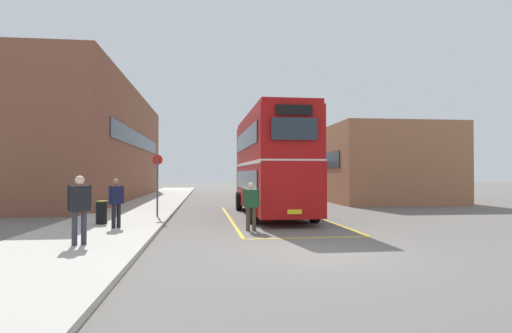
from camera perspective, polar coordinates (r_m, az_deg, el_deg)
ground_plane at (r=24.85m, az=-0.00°, el=-5.57°), size 135.60×135.60×0.00m
sidewalk_left at (r=27.31m, az=-14.33°, el=-4.98°), size 4.00×57.60×0.14m
brick_building_left at (r=33.89m, az=-20.40°, el=2.67°), size 5.71×25.55×8.21m
depot_building_right at (r=33.52m, az=14.94°, el=0.19°), size 8.01×14.46×5.30m
double_decker_bus at (r=19.74m, az=2.09°, el=0.54°), size 2.91×9.85×4.75m
single_deck_bus at (r=37.57m, az=2.01°, el=-1.51°), size 2.78×8.88×3.02m
pedestrian_boarding at (r=14.56m, az=-0.69°, el=-4.99°), size 0.56×0.28×1.68m
pedestrian_waiting_near at (r=15.05m, az=-18.56°, el=-4.30°), size 0.46×0.51×1.68m
pedestrian_waiting_far at (r=11.78m, az=-22.98°, el=-4.78°), size 0.55×0.44×1.80m
litter_bin at (r=16.44m, az=-20.35°, el=-5.88°), size 0.43×0.43×0.86m
bus_stop_sign at (r=18.63m, az=-13.32°, el=-1.70°), size 0.43×0.15×2.68m
bay_marking_yellow at (r=18.02m, az=3.05°, el=-7.31°), size 4.36×11.87×0.01m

